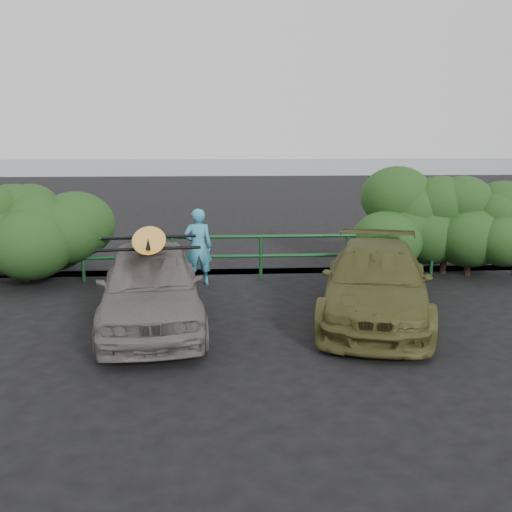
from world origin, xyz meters
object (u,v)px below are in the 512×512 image
(man, at_px, (198,247))
(guardrail, at_px, (217,258))
(sedan, at_px, (151,286))
(surfboard, at_px, (149,239))
(olive_vehicle, at_px, (376,283))

(man, bearing_deg, guardrail, -143.47)
(sedan, height_order, surfboard, surfboard)
(sedan, relative_size, surfboard, 1.55)
(surfboard, bearing_deg, guardrail, 64.27)
(olive_vehicle, bearing_deg, surfboard, -161.78)
(man, bearing_deg, olive_vehicle, 135.53)
(sedan, distance_m, man, 2.89)
(olive_vehicle, height_order, man, man)
(surfboard, bearing_deg, sedan, 0.00)
(guardrail, relative_size, sedan, 3.31)
(guardrail, distance_m, sedan, 3.36)
(sedan, height_order, olive_vehicle, sedan)
(olive_vehicle, relative_size, man, 2.68)
(guardrail, distance_m, man, 0.64)
(sedan, xyz_separation_m, man, (0.71, 2.79, 0.13))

